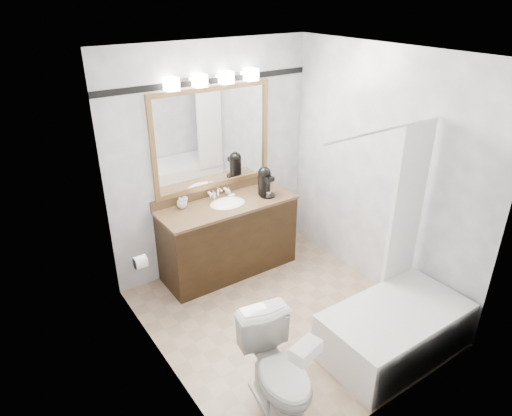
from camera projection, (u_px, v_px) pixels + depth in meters
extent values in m
cube|color=tan|center=(282.00, 317.00, 4.53)|extent=(2.40, 2.60, 0.01)
cube|color=white|center=(291.00, 53.00, 3.43)|extent=(2.40, 2.60, 0.01)
cube|color=white|center=(213.00, 160.00, 4.95)|extent=(2.40, 0.01, 2.50)
cube|color=white|center=(407.00, 273.00, 3.02)|extent=(2.40, 0.01, 2.50)
cube|color=white|center=(157.00, 242.00, 3.37)|extent=(0.01, 2.60, 2.50)
cube|color=white|center=(381.00, 174.00, 4.59)|extent=(0.01, 2.60, 2.50)
cube|color=black|center=(229.00, 239.00, 5.11)|extent=(1.50, 0.55, 0.82)
cube|color=olive|center=(228.00, 204.00, 4.92)|extent=(1.53, 0.58, 0.03)
cube|color=olive|center=(215.00, 191.00, 5.09)|extent=(1.53, 0.03, 0.10)
ellipsoid|color=white|center=(228.00, 206.00, 4.93)|extent=(0.44, 0.34, 0.14)
cube|color=#9A7445|center=(211.00, 89.00, 4.59)|extent=(1.40, 0.04, 0.05)
cube|color=#9A7445|center=(215.00, 185.00, 5.05)|extent=(1.40, 0.04, 0.05)
cube|color=#9A7445|center=(153.00, 151.00, 4.48)|extent=(0.05, 0.04, 1.00)
cube|color=#9A7445|center=(265.00, 129.00, 5.17)|extent=(0.05, 0.04, 1.00)
cube|color=white|center=(213.00, 139.00, 4.83)|extent=(1.30, 0.01, 1.00)
cube|color=silver|center=(211.00, 76.00, 4.53)|extent=(0.90, 0.05, 0.03)
cube|color=white|center=(171.00, 84.00, 4.27)|extent=(0.12, 0.12, 0.12)
cube|color=white|center=(200.00, 81.00, 4.43)|extent=(0.12, 0.12, 0.12)
cube|color=white|center=(226.00, 77.00, 4.58)|extent=(0.12, 0.12, 0.12)
cube|color=white|center=(251.00, 74.00, 4.73)|extent=(0.12, 0.12, 0.12)
cube|color=black|center=(210.00, 81.00, 4.57)|extent=(2.40, 0.01, 0.06)
cube|color=white|center=(394.00, 330.00, 4.02)|extent=(1.30, 0.72, 0.45)
cylinder|color=silver|center=(385.00, 130.00, 3.54)|extent=(1.30, 0.02, 0.02)
cube|color=white|center=(407.00, 207.00, 4.09)|extent=(0.40, 0.04, 1.55)
cylinder|color=white|center=(140.00, 262.00, 4.14)|extent=(0.11, 0.12, 0.12)
imported|color=white|center=(279.00, 371.00, 3.39)|extent=(0.54, 0.80, 0.75)
cube|color=white|center=(306.00, 350.00, 3.00)|extent=(0.25, 0.17, 0.09)
cylinder|color=black|center=(267.00, 195.00, 5.07)|extent=(0.17, 0.17, 0.02)
cylinder|color=black|center=(264.00, 184.00, 5.06)|extent=(0.14, 0.14, 0.25)
sphere|color=black|center=(264.00, 173.00, 5.01)|extent=(0.15, 0.15, 0.15)
cube|color=black|center=(269.00, 179.00, 4.97)|extent=(0.10, 0.10, 0.05)
cylinder|color=silver|center=(268.00, 194.00, 5.05)|extent=(0.06, 0.06, 0.06)
imported|color=white|center=(182.00, 204.00, 4.79)|extent=(0.11, 0.11, 0.08)
imported|color=white|center=(183.00, 202.00, 4.84)|extent=(0.12, 0.12, 0.09)
imported|color=white|center=(214.00, 194.00, 5.01)|extent=(0.05, 0.05, 0.09)
imported|color=white|center=(228.00, 191.00, 5.11)|extent=(0.06, 0.06, 0.08)
cube|color=beige|center=(232.00, 196.00, 5.06)|extent=(0.08, 0.07, 0.02)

